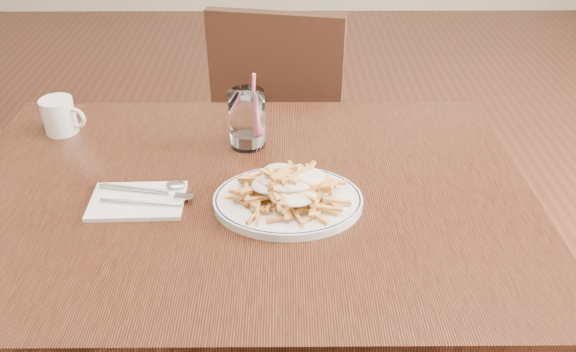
{
  "coord_description": "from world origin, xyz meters",
  "views": [
    {
      "loc": [
        0.09,
        -0.94,
        1.43
      ],
      "look_at": [
        0.09,
        -0.05,
        0.82
      ],
      "focal_mm": 35.0,
      "sensor_mm": 36.0,
      "label": 1
    }
  ],
  "objects_px": {
    "table": "(244,220)",
    "water_glass": "(247,122)",
    "coffee_mug": "(60,116)",
    "fries_plate": "(288,201)",
    "loaded_fries": "(288,184)",
    "chair_far": "(282,115)"
  },
  "relations": [
    {
      "from": "table",
      "to": "loaded_fries",
      "type": "bearing_deg",
      "value": -28.87
    },
    {
      "from": "fries_plate",
      "to": "table",
      "type": "bearing_deg",
      "value": 151.13
    },
    {
      "from": "water_glass",
      "to": "table",
      "type": "bearing_deg",
      "value": -90.9
    },
    {
      "from": "chair_far",
      "to": "fries_plate",
      "type": "bearing_deg",
      "value": -88.93
    },
    {
      "from": "coffee_mug",
      "to": "loaded_fries",
      "type": "bearing_deg",
      "value": -28.83
    },
    {
      "from": "fries_plate",
      "to": "loaded_fries",
      "type": "relative_size",
      "value": 1.73
    },
    {
      "from": "loaded_fries",
      "to": "water_glass",
      "type": "relative_size",
      "value": 1.12
    },
    {
      "from": "chair_far",
      "to": "fries_plate",
      "type": "relative_size",
      "value": 2.57
    },
    {
      "from": "coffee_mug",
      "to": "fries_plate",
      "type": "bearing_deg",
      "value": -28.83
    },
    {
      "from": "coffee_mug",
      "to": "table",
      "type": "bearing_deg",
      "value": -28.82
    },
    {
      "from": "table",
      "to": "chair_far",
      "type": "height_order",
      "value": "chair_far"
    },
    {
      "from": "chair_far",
      "to": "loaded_fries",
      "type": "relative_size",
      "value": 4.44
    },
    {
      "from": "fries_plate",
      "to": "water_glass",
      "type": "xyz_separation_m",
      "value": [
        -0.09,
        0.24,
        0.05
      ]
    },
    {
      "from": "table",
      "to": "fries_plate",
      "type": "relative_size",
      "value": 3.4
    },
    {
      "from": "chair_far",
      "to": "loaded_fries",
      "type": "xyz_separation_m",
      "value": [
        0.02,
        -0.82,
        0.29
      ]
    },
    {
      "from": "table",
      "to": "chair_far",
      "type": "distance_m",
      "value": 0.79
    },
    {
      "from": "loaded_fries",
      "to": "table",
      "type": "bearing_deg",
      "value": 151.13
    },
    {
      "from": "chair_far",
      "to": "water_glass",
      "type": "xyz_separation_m",
      "value": [
        -0.08,
        -0.59,
        0.3
      ]
    },
    {
      "from": "fries_plate",
      "to": "loaded_fries",
      "type": "distance_m",
      "value": 0.04
    },
    {
      "from": "table",
      "to": "water_glass",
      "type": "relative_size",
      "value": 6.6
    },
    {
      "from": "table",
      "to": "fries_plate",
      "type": "distance_m",
      "value": 0.14
    },
    {
      "from": "table",
      "to": "coffee_mug",
      "type": "height_order",
      "value": "coffee_mug"
    }
  ]
}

